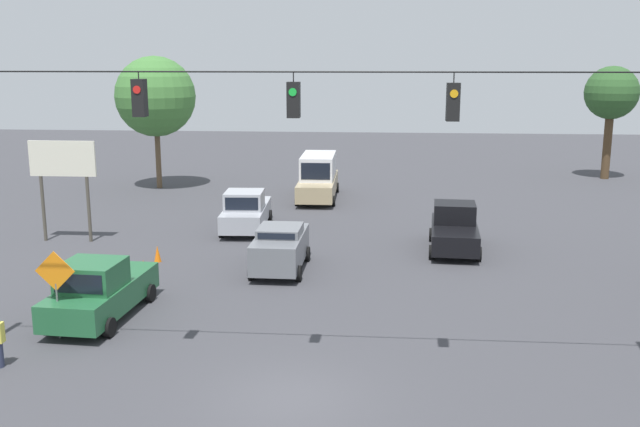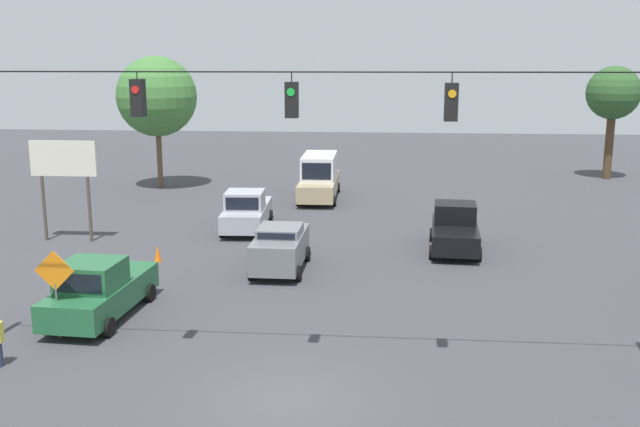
# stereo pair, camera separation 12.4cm
# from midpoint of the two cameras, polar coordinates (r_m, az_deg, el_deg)

# --- Properties ---
(ground_plane) EXTENTS (140.00, 140.00, 0.00)m
(ground_plane) POSITION_cam_midpoint_polar(r_m,az_deg,el_deg) (19.10, -2.36, -14.61)
(ground_plane) COLOR #3D3D42
(overhead_signal_span) EXTENTS (20.27, 0.38, 8.84)m
(overhead_signal_span) POSITION_cam_midpoint_polar(r_m,az_deg,el_deg) (18.52, -2.05, 2.58)
(overhead_signal_span) COLOR slate
(overhead_signal_span) RESTS_ON ground_plane
(pickup_truck_green_parked_shoulder) EXTENTS (2.52, 5.41, 2.12)m
(pickup_truck_green_parked_shoulder) POSITION_cam_midpoint_polar(r_m,az_deg,el_deg) (25.35, -17.13, -5.90)
(pickup_truck_green_parked_shoulder) COLOR #236038
(pickup_truck_green_parked_shoulder) RESTS_ON ground_plane
(box_truck_tan_withflow_deep) EXTENTS (2.47, 7.18, 2.77)m
(box_truck_tan_withflow_deep) POSITION_cam_midpoint_polar(r_m,az_deg,el_deg) (45.12, 0.01, 2.95)
(box_truck_tan_withflow_deep) COLOR tan
(box_truck_tan_withflow_deep) RESTS_ON ground_plane
(pickup_truck_black_oncoming_far) EXTENTS (2.54, 5.15, 2.12)m
(pickup_truck_black_oncoming_far) POSITION_cam_midpoint_polar(r_m,az_deg,el_deg) (33.38, 10.83, -1.25)
(pickup_truck_black_oncoming_far) COLOR black
(pickup_truck_black_oncoming_far) RESTS_ON ground_plane
(pickup_truck_silver_withflow_far) EXTENTS (2.48, 5.63, 2.12)m
(pickup_truck_silver_withflow_far) POSITION_cam_midpoint_polar(r_m,az_deg,el_deg) (36.89, -5.81, 0.18)
(pickup_truck_silver_withflow_far) COLOR #A8AAB2
(pickup_truck_silver_withflow_far) RESTS_ON ground_plane
(sedan_grey_withflow_mid) EXTENTS (2.18, 4.55, 1.87)m
(sedan_grey_withflow_mid) POSITION_cam_midpoint_polar(r_m,az_deg,el_deg) (29.72, -3.08, -2.70)
(sedan_grey_withflow_mid) COLOR slate
(sedan_grey_withflow_mid) RESTS_ON ground_plane
(traffic_cone_nearest) EXTENTS (0.31, 0.31, 0.73)m
(traffic_cone_nearest) POSITION_cam_midpoint_polar(r_m,az_deg,el_deg) (25.32, -17.77, -7.42)
(traffic_cone_nearest) COLOR orange
(traffic_cone_nearest) RESTS_ON ground_plane
(traffic_cone_second) EXTENTS (0.31, 0.31, 0.73)m
(traffic_cone_second) POSITION_cam_midpoint_polar(r_m,az_deg,el_deg) (27.32, -15.57, -5.84)
(traffic_cone_second) COLOR orange
(traffic_cone_second) RESTS_ON ground_plane
(traffic_cone_third) EXTENTS (0.31, 0.31, 0.73)m
(traffic_cone_third) POSITION_cam_midpoint_polar(r_m,az_deg,el_deg) (29.75, -13.83, -4.27)
(traffic_cone_third) COLOR orange
(traffic_cone_third) RESTS_ON ground_plane
(traffic_cone_fourth) EXTENTS (0.31, 0.31, 0.73)m
(traffic_cone_fourth) POSITION_cam_midpoint_polar(r_m,az_deg,el_deg) (31.82, -12.75, -3.14)
(traffic_cone_fourth) COLOR orange
(traffic_cone_fourth) RESTS_ON ground_plane
(roadside_billboard) EXTENTS (3.24, 0.16, 4.88)m
(roadside_billboard) POSITION_cam_midpoint_polar(r_m,az_deg,el_deg) (36.09, -19.72, 3.41)
(roadside_billboard) COLOR #4C473D
(roadside_billboard) RESTS_ON ground_plane
(work_zone_sign) EXTENTS (1.27, 0.06, 2.84)m
(work_zone_sign) POSITION_cam_midpoint_polar(r_m,az_deg,el_deg) (23.69, -20.32, -4.82)
(work_zone_sign) COLOR slate
(work_zone_sign) RESTS_ON ground_plane
(tree_horizon_left) EXTENTS (3.83, 3.83, 8.21)m
(tree_horizon_left) POSITION_cam_midpoint_polar(r_m,az_deg,el_deg) (56.33, 22.48, 8.80)
(tree_horizon_left) COLOR #4C3823
(tree_horizon_left) RESTS_ON ground_plane
(tree_horizon_right) EXTENTS (5.37, 5.37, 8.90)m
(tree_horizon_right) POSITION_cam_midpoint_polar(r_m,az_deg,el_deg) (49.63, -12.86, 9.10)
(tree_horizon_right) COLOR brown
(tree_horizon_right) RESTS_ON ground_plane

